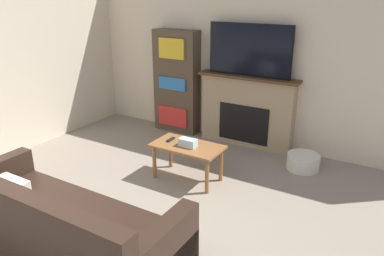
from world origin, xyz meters
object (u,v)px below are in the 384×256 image
at_px(tv, 249,50).
at_px(bookshelf, 177,82).
at_px(storage_basket, 303,162).
at_px(coffee_table, 187,151).
at_px(couch, 58,231).
at_px(fireplace, 247,111).

distance_m(tv, bookshelf, 1.42).
distance_m(tv, storage_basket, 1.77).
bearing_deg(coffee_table, couch, -96.22).
relative_size(fireplace, couch, 0.68).
bearing_deg(coffee_table, storage_basket, 41.16).
relative_size(tv, bookshelf, 0.75).
height_order(fireplace, tv, tv).
relative_size(bookshelf, storage_basket, 3.92).
height_order(couch, bookshelf, bookshelf).
bearing_deg(couch, coffee_table, 83.78).
height_order(tv, bookshelf, tv).
bearing_deg(storage_basket, couch, -115.66).
bearing_deg(bookshelf, couch, -74.99).
distance_m(couch, bookshelf, 3.51).
relative_size(fireplace, bookshelf, 0.92).
bearing_deg(storage_basket, bookshelf, 170.19).
distance_m(couch, coffee_table, 1.90).
bearing_deg(coffee_table, bookshelf, 127.12).
relative_size(couch, coffee_table, 2.57).
height_order(couch, storage_basket, couch).
relative_size(coffee_table, storage_basket, 2.04).
bearing_deg(couch, tv, 83.55).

